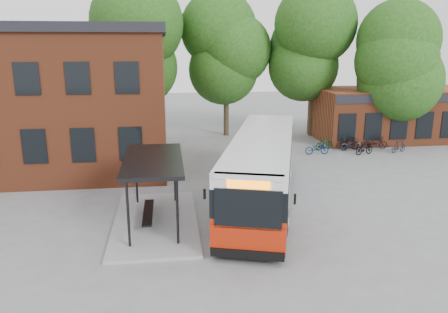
{
  "coord_description": "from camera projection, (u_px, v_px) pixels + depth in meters",
  "views": [
    {
      "loc": [
        -3.85,
        -18.63,
        7.47
      ],
      "look_at": [
        -1.12,
        2.25,
        2.0
      ],
      "focal_mm": 35.0,
      "sensor_mm": 36.0,
      "label": 1
    }
  ],
  "objects": [
    {
      "name": "tree_2",
      "position": [
        314.0,
        69.0,
        35.22
      ],
      "size": [
        7.92,
        7.92,
        11.0
      ],
      "primitive_type": null,
      "color": "#1B4312",
      "rests_on": "ground"
    },
    {
      "name": "bicycle_3",
      "position": [
        350.0,
        144.0,
        31.4
      ],
      "size": [
        1.56,
        0.64,
        0.91
      ],
      "primitive_type": "imported",
      "rotation": [
        0.0,
        0.0,
        1.72
      ],
      "color": "black",
      "rests_on": "ground"
    },
    {
      "name": "bicycle_4",
      "position": [
        351.0,
        145.0,
        31.24
      ],
      "size": [
        1.65,
        0.65,
        0.86
      ],
      "primitive_type": "imported",
      "rotation": [
        0.0,
        0.0,
        1.62
      ],
      "color": "#2C2B37",
      "rests_on": "ground"
    },
    {
      "name": "bicycle_0",
      "position": [
        317.0,
        148.0,
        30.19
      ],
      "size": [
        1.67,
        0.61,
        0.87
      ],
      "primitive_type": "imported",
      "rotation": [
        0.0,
        0.0,
        1.55
      ],
      "color": "#061E56",
      "rests_on": "ground"
    },
    {
      "name": "shop_row",
      "position": [
        404.0,
        114.0,
        35.06
      ],
      "size": [
        14.0,
        6.2,
        4.0
      ],
      "primitive_type": null,
      "color": "brown",
      "rests_on": "ground"
    },
    {
      "name": "station_building",
      "position": [
        13.0,
        99.0,
        26.18
      ],
      "size": [
        18.4,
        10.4,
        8.5
      ],
      "primitive_type": null,
      "color": "brown",
      "rests_on": "ground"
    },
    {
      "name": "tree_0",
      "position": [
        138.0,
        70.0,
        33.46
      ],
      "size": [
        7.92,
        7.92,
        11.0
      ],
      "primitive_type": null,
      "color": "#1B4312",
      "rests_on": "ground"
    },
    {
      "name": "tree_1",
      "position": [
        226.0,
        72.0,
        35.38
      ],
      "size": [
        7.92,
        7.92,
        10.4
      ],
      "primitive_type": null,
      "color": "#1B4312",
      "rests_on": "ground"
    },
    {
      "name": "ground",
      "position": [
        254.0,
        209.0,
        20.24
      ],
      "size": [
        100.0,
        100.0,
        0.0
      ],
      "primitive_type": "plane",
      "color": "slate"
    },
    {
      "name": "city_bus",
      "position": [
        262.0,
        170.0,
        20.82
      ],
      "size": [
        6.31,
        13.07,
        3.26
      ],
      "primitive_type": null,
      "rotation": [
        0.0,
        0.0,
        -0.29
      ],
      "color": "#AA1F09",
      "rests_on": "ground"
    },
    {
      "name": "tree_3",
      "position": [
        396.0,
        83.0,
        32.23
      ],
      "size": [
        7.04,
        7.04,
        9.28
      ],
      "primitive_type": null,
      "color": "#1B4312",
      "rests_on": "ground"
    },
    {
      "name": "bicycle_5",
      "position": [
        364.0,
        148.0,
        30.09
      ],
      "size": [
        1.56,
        0.86,
        0.9
      ],
      "primitive_type": "imported",
      "rotation": [
        0.0,
        0.0,
        1.88
      ],
      "color": "black",
      "rests_on": "ground"
    },
    {
      "name": "bicycle_6",
      "position": [
        375.0,
        143.0,
        31.82
      ],
      "size": [
        1.78,
        0.84,
        0.9
      ],
      "primitive_type": "imported",
      "rotation": [
        0.0,
        0.0,
        1.43
      ],
      "color": "black",
      "rests_on": "ground"
    },
    {
      "name": "bicycle_7",
      "position": [
        399.0,
        146.0,
        30.7
      ],
      "size": [
        1.52,
        0.98,
        0.89
      ],
      "primitive_type": "imported",
      "rotation": [
        0.0,
        0.0,
        1.99
      ],
      "color": "black",
      "rests_on": "ground"
    },
    {
      "name": "bicycle_1",
      "position": [
        324.0,
        144.0,
        31.42
      ],
      "size": [
        1.6,
        0.98,
        0.93
      ],
      "primitive_type": "imported",
      "rotation": [
        0.0,
        0.0,
        1.95
      ],
      "color": "#093119",
      "rests_on": "ground"
    },
    {
      "name": "bike_rail",
      "position": [
        355.0,
        149.0,
        30.96
      ],
      "size": [
        5.2,
        0.1,
        0.38
      ],
      "primitive_type": null,
      "color": "black",
      "rests_on": "ground"
    },
    {
      "name": "bicycle_2",
      "position": [
        347.0,
        144.0,
        31.69
      ],
      "size": [
        1.64,
        0.85,
        0.82
      ],
      "primitive_type": "imported",
      "rotation": [
        0.0,
        0.0,
        1.37
      ],
      "color": "black",
      "rests_on": "ground"
    },
    {
      "name": "bus_shelter",
      "position": [
        154.0,
        191.0,
        18.35
      ],
      "size": [
        3.6,
        7.0,
        2.9
      ],
      "primitive_type": null,
      "color": "black",
      "rests_on": "ground"
    }
  ]
}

